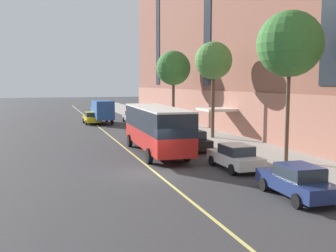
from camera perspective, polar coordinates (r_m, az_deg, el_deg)
ground_plane at (r=23.09m, az=-2.14°, el=-6.81°), size 260.00×260.00×0.00m
sidewalk at (r=29.39m, az=13.82°, el=-4.02°), size 5.87×160.00×0.15m
city_bus at (r=28.92m, az=-1.76°, el=-0.09°), size 3.11×11.20×3.48m
parked_car_navy_1 at (r=18.91m, az=18.19°, el=-7.62°), size 2.04×4.57×1.56m
parked_car_silver_3 at (r=52.54m, az=-5.25°, el=1.35°), size 1.98×4.28×1.56m
parked_car_white_4 at (r=24.15m, az=9.68°, el=-4.42°), size 1.96×4.45×1.56m
parked_car_navy_5 at (r=43.76m, az=-2.61°, el=0.41°), size 2.08×4.75×1.56m
parked_car_black_6 at (r=30.75m, az=3.46°, el=-2.07°), size 2.01×4.48×1.56m
box_truck at (r=51.36m, az=-9.56°, el=2.23°), size 2.43×6.84×3.02m
taxi_cab at (r=51.51m, az=-10.96°, el=1.17°), size 2.13×4.47×1.56m
street_tree_mid_block at (r=26.54m, az=17.26°, el=11.26°), size 4.19×4.19×9.63m
street_tree_far_uptown at (r=36.87m, az=6.61°, el=9.33°), size 3.47×3.47×8.88m
street_tree_far_downtown at (r=47.92m, az=0.79°, el=8.38°), size 4.15×4.15×8.98m
lane_centerline at (r=25.96m, az=-3.60°, el=-5.35°), size 0.16×140.00×0.01m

